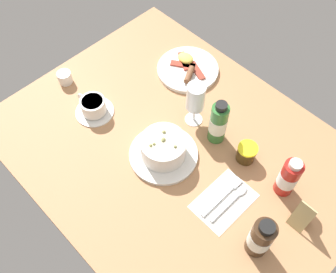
# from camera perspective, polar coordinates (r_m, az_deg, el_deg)

# --- Properties ---
(ground_plane) EXTENTS (1.10, 0.84, 0.03)m
(ground_plane) POSITION_cam_1_polar(r_m,az_deg,el_deg) (1.22, 1.24, -2.10)
(ground_plane) COLOR #A8754C
(porridge_bowl) EXTENTS (0.21, 0.21, 0.09)m
(porridge_bowl) POSITION_cam_1_polar(r_m,az_deg,el_deg) (1.16, -0.69, -1.82)
(porridge_bowl) COLOR silver
(porridge_bowl) RESTS_ON ground_plane
(cutlery_setting) EXTENTS (0.12, 0.18, 0.01)m
(cutlery_setting) POSITION_cam_1_polar(r_m,az_deg,el_deg) (1.13, 8.50, -9.31)
(cutlery_setting) COLOR silver
(cutlery_setting) RESTS_ON ground_plane
(coffee_cup) EXTENTS (0.13, 0.13, 0.06)m
(coffee_cup) POSITION_cam_1_polar(r_m,az_deg,el_deg) (1.29, -11.04, 4.36)
(coffee_cup) COLOR silver
(coffee_cup) RESTS_ON ground_plane
(creamer_jug) EXTENTS (0.05, 0.06, 0.05)m
(creamer_jug) POSITION_cam_1_polar(r_m,az_deg,el_deg) (1.40, -15.14, 8.47)
(creamer_jug) COLOR silver
(creamer_jug) RESTS_ON ground_plane
(wine_glass) EXTENTS (0.06, 0.06, 0.16)m
(wine_glass) POSITION_cam_1_polar(r_m,az_deg,el_deg) (1.19, 4.13, 5.62)
(wine_glass) COLOR white
(wine_glass) RESTS_ON ground_plane
(jam_jar) EXTENTS (0.06, 0.06, 0.06)m
(jam_jar) POSITION_cam_1_polar(r_m,az_deg,el_deg) (1.19, 11.60, -2.40)
(jam_jar) COLOR #3F2C10
(jam_jar) RESTS_ON ground_plane
(sauce_bottle_green) EXTENTS (0.06, 0.06, 0.17)m
(sauce_bottle_green) POSITION_cam_1_polar(r_m,az_deg,el_deg) (1.17, 7.48, 2.00)
(sauce_bottle_green) COLOR #337233
(sauce_bottle_green) RESTS_ON ground_plane
(sauce_bottle_red) EXTENTS (0.06, 0.06, 0.15)m
(sauce_bottle_red) POSITION_cam_1_polar(r_m,az_deg,el_deg) (1.13, 17.46, -5.84)
(sauce_bottle_red) COLOR #B21E19
(sauce_bottle_red) RESTS_ON ground_plane
(sauce_bottle_brown) EXTENTS (0.06, 0.06, 0.16)m
(sauce_bottle_brown) POSITION_cam_1_polar(r_m,az_deg,el_deg) (1.04, 13.60, -14.45)
(sauce_bottle_brown) COLOR #382314
(sauce_bottle_brown) RESTS_ON ground_plane
(breakfast_plate) EXTENTS (0.22, 0.22, 0.04)m
(breakfast_plate) POSITION_cam_1_polar(r_m,az_deg,el_deg) (1.40, 2.93, 10.07)
(breakfast_plate) COLOR silver
(breakfast_plate) RESTS_ON ground_plane
(menu_card) EXTENTS (0.05, 0.05, 0.10)m
(menu_card) POSITION_cam_1_polar(r_m,az_deg,el_deg) (1.11, 19.54, -10.87)
(menu_card) COLOR tan
(menu_card) RESTS_ON ground_plane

